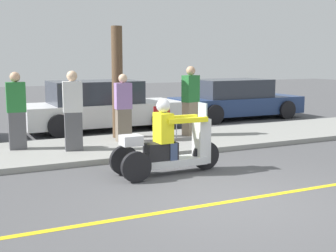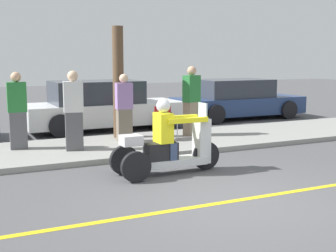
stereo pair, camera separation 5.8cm
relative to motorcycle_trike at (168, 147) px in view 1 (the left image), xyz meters
The scene contains 12 objects.
ground_plane 2.02m from the motorcycle_trike, 85.04° to the right, with size 60.00×60.00×0.00m, color #4C4C4F.
lane_stripe 2.02m from the motorcycle_trike, 90.12° to the right, with size 24.00×0.12×0.01m.
sidewalk_strip 2.69m from the motorcycle_trike, 86.34° to the left, with size 28.00×2.80×0.12m.
motorcycle_trike is the anchor object (origin of this frame).
spectator_with_child 2.71m from the motorcycle_trike, 115.70° to the left, with size 0.46×0.32×1.76m.
spectator_far_back 3.76m from the motorcycle_trike, 54.80° to the left, with size 0.49×0.38×1.82m.
spectator_near_curb 2.99m from the motorcycle_trike, 85.56° to the left, with size 0.41×0.26×1.65m.
spectator_end_of_line 3.85m from the motorcycle_trike, 126.15° to the left, with size 0.43×0.28×1.73m.
folding_chair_set_back 3.10m from the motorcycle_trike, 66.08° to the left, with size 0.49×0.49×0.82m.
parked_car_lot_center 5.78m from the motorcycle_trike, 84.59° to the left, with size 4.72×2.01×1.47m.
parked_car_lot_far 8.32m from the motorcycle_trike, 47.31° to the left, with size 4.61×2.05×1.39m.
tree_trunk 3.73m from the motorcycle_trike, 85.00° to the left, with size 0.28×0.28×2.82m.
Camera 1 is at (-3.94, -5.74, 2.18)m, focal length 50.00 mm.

